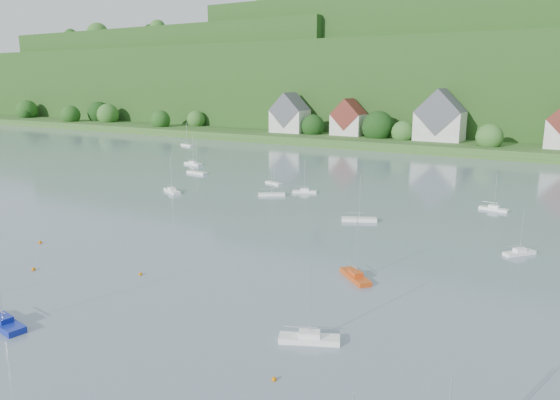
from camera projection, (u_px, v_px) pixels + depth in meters
far_shore_strip at (433, 141)px, 195.58m from camera, size 600.00×60.00×3.00m
forested_ridge at (475, 82)px, 247.91m from camera, size 620.00×181.22×69.89m
village_building_0 at (290, 116)px, 210.47m from camera, size 14.00×10.40×16.00m
village_building_1 at (349, 120)px, 199.79m from camera, size 12.00×9.36×14.00m
village_building_2 at (440, 120)px, 181.08m from camera, size 16.00×11.44×18.00m
near_sailboat_1 at (3, 322)px, 50.69m from camera, size 6.36×2.56×8.35m
near_sailboat_3 at (309, 338)px, 47.63m from camera, size 5.74×3.79×7.56m
near_sailboat_5 at (355, 276)px, 62.80m from camera, size 5.36×5.01×7.74m
mooring_buoy_0 at (34, 270)px, 65.79m from camera, size 0.48×0.48×0.48m
mooring_buoy_2 at (274, 380)px, 41.58m from camera, size 0.40×0.40×0.40m
mooring_buoy_3 at (140, 275)px, 64.20m from camera, size 0.43×0.43×0.43m
mooring_buoy_5 at (40, 243)px, 76.75m from camera, size 0.50×0.50×0.50m
far_sailboat_cluster at (413, 189)px, 113.79m from camera, size 180.04×74.87×8.71m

